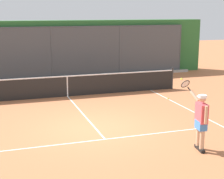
# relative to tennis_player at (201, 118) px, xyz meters

# --- Properties ---
(ground_plane) EXTENTS (60.00, 60.00, 0.00)m
(ground_plane) POSITION_rel_tennis_player_xyz_m (2.27, -2.78, -0.93)
(ground_plane) COLOR #B76B42
(court_line_markings) EXTENTS (8.32, 10.63, 0.01)m
(court_line_markings) POSITION_rel_tennis_player_xyz_m (2.27, -1.35, -0.92)
(court_line_markings) COLOR white
(court_line_markings) RESTS_ON ground
(fence_backdrop) EXTENTS (19.29, 1.37, 3.28)m
(fence_backdrop) POSITION_rel_tennis_player_xyz_m (2.27, -12.53, 0.70)
(fence_backdrop) COLOR #474C51
(fence_backdrop) RESTS_ON ground
(tennis_net) EXTENTS (10.69, 0.09, 1.07)m
(tennis_net) POSITION_rel_tennis_player_xyz_m (2.27, -7.46, -0.43)
(tennis_net) COLOR #2D2D2D
(tennis_net) RESTS_ON ground
(tennis_player) EXTENTS (0.36, 1.38, 1.89)m
(tennis_player) POSITION_rel_tennis_player_xyz_m (0.00, 0.00, 0.00)
(tennis_player) COLOR black
(tennis_player) RESTS_ON ground
(tennis_ball_mid_court) EXTENTS (0.07, 0.07, 0.07)m
(tennis_ball_mid_court) POSITION_rel_tennis_player_xyz_m (-1.85, -5.54, -0.89)
(tennis_ball_mid_court) COLOR #C1D138
(tennis_ball_mid_court) RESTS_ON ground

